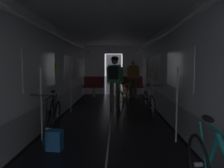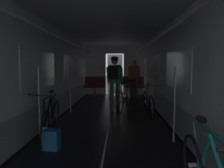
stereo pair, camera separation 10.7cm
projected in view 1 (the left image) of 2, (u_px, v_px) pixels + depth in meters
train_car_shell at (111, 55)px, 5.45m from camera, size 3.14×12.34×2.57m
bench_seat_far_left at (94, 85)px, 10.02m from camera, size 0.98×0.51×0.95m
bench_seat_far_right at (133, 85)px, 9.98m from camera, size 0.98×0.51×0.95m
bicycle_silver at (149, 102)px, 6.18m from camera, size 0.44×1.69×0.95m
bicycle_black at (53, 119)px, 4.24m from camera, size 0.44×1.69×0.95m
person_cyclist_aisle at (115, 77)px, 6.76m from camera, size 0.56×0.46×1.73m
bicycle_yellow_in_aisle at (125, 98)px, 7.07m from camera, size 0.64×1.64×0.94m
person_standing_near_bench at (133, 76)px, 9.57m from camera, size 0.53×0.23×1.69m
backpack_on_floor at (55, 140)px, 3.65m from camera, size 0.28×0.23×0.34m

